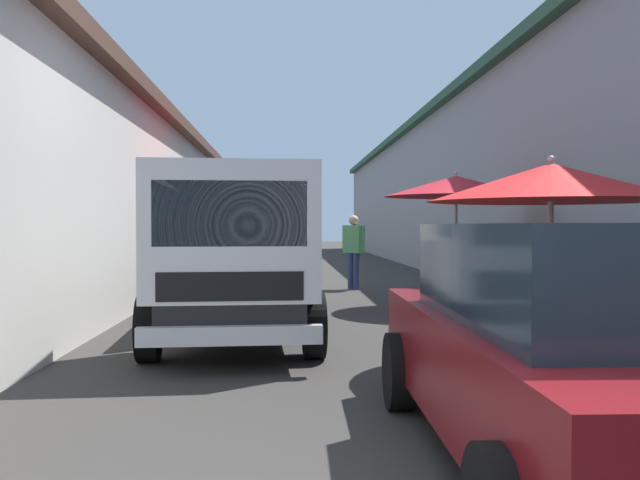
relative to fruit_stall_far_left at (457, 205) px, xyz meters
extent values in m
plane|color=#33302D|center=(4.21, 2.00, -1.79)|extent=(90.00, 90.00, 0.00)
cube|color=beige|center=(6.46, 8.93, 0.00)|extent=(49.50, 7.00, 3.60)
cube|color=#4C3328|center=(6.46, 8.93, 1.92)|extent=(49.80, 7.50, 0.24)
cube|color=gray|center=(6.46, -4.92, 0.60)|extent=(49.50, 7.00, 4.78)
cube|color=#284C38|center=(6.46, -4.92, 3.11)|extent=(49.80, 7.50, 0.24)
cylinder|color=#9E9EA3|center=(-0.02, 0.03, -0.64)|extent=(0.06, 0.06, 2.30)
cone|color=red|center=(-0.02, 0.03, 0.33)|extent=(2.49, 2.49, 0.36)
sphere|color=#9E9EA3|center=(-0.02, 0.03, 0.55)|extent=(0.07, 0.07, 0.07)
cube|color=brown|center=(0.09, -0.11, -1.39)|extent=(0.96, 0.68, 0.80)
sphere|color=orange|center=(-0.14, -0.18, -0.95)|extent=(0.09, 0.09, 0.09)
sphere|color=orange|center=(0.36, -0.08, -0.95)|extent=(0.09, 0.09, 0.09)
sphere|color=orange|center=(0.16, -0.24, -0.95)|extent=(0.09, 0.09, 0.09)
sphere|color=orange|center=(-0.17, 0.11, -0.90)|extent=(0.09, 0.09, 0.09)
sphere|color=orange|center=(0.00, 0.09, -0.95)|extent=(0.09, 0.09, 0.09)
cylinder|color=#9E9EA3|center=(-4.98, 0.36, -0.77)|extent=(0.06, 0.06, 2.05)
cone|color=red|center=(-4.98, 0.36, 0.07)|extent=(2.43, 2.43, 0.38)
sphere|color=#9E9EA3|center=(-4.98, 0.36, 0.30)|extent=(0.07, 0.07, 0.07)
cube|color=#9E7547|center=(-5.23, 0.59, -1.41)|extent=(0.82, 0.64, 0.76)
sphere|color=orange|center=(-5.20, 0.52, -0.99)|extent=(0.09, 0.09, 0.09)
sphere|color=orange|center=(-5.09, 0.47, -0.99)|extent=(0.09, 0.09, 0.09)
sphere|color=orange|center=(-5.28, 0.76, -0.99)|extent=(0.09, 0.09, 0.09)
sphere|color=orange|center=(-5.01, 0.41, -0.93)|extent=(0.09, 0.09, 0.09)
sphere|color=orange|center=(-5.08, 0.50, -0.99)|extent=(0.09, 0.09, 0.09)
sphere|color=orange|center=(-5.12, 0.59, -0.99)|extent=(0.09, 0.09, 0.09)
cylinder|color=#9E9EA3|center=(1.30, 3.99, -0.70)|extent=(0.06, 0.06, 2.18)
cone|color=red|center=(1.30, 3.99, 0.20)|extent=(2.40, 2.40, 0.39)
sphere|color=#9E9EA3|center=(1.30, 3.99, 0.43)|extent=(0.07, 0.07, 0.07)
cube|color=#9E7547|center=(1.10, 4.24, -1.44)|extent=(0.93, 0.72, 0.71)
sphere|color=orange|center=(0.78, 4.44, -1.04)|extent=(0.09, 0.09, 0.09)
sphere|color=orange|center=(1.34, 4.08, -1.04)|extent=(0.09, 0.09, 0.09)
sphere|color=orange|center=(0.78, 4.00, -1.04)|extent=(0.09, 0.09, 0.09)
cube|color=#600F14|center=(-7.61, 1.25, -1.22)|extent=(3.93, 1.79, 0.64)
cube|color=#19232D|center=(-7.76, 1.25, -0.62)|extent=(2.37, 1.56, 0.56)
cube|color=black|center=(-5.70, 1.21, -1.44)|extent=(0.13, 1.65, 0.20)
cube|color=silver|center=(-5.67, 1.80, -1.16)|extent=(0.06, 0.24, 0.14)
cube|color=silver|center=(-5.69, 0.63, -1.16)|extent=(0.06, 0.24, 0.14)
cylinder|color=black|center=(-6.27, 2.08, -1.49)|extent=(0.60, 0.21, 0.60)
cylinder|color=black|center=(-6.30, 0.36, -1.49)|extent=(0.60, 0.21, 0.60)
cube|color=black|center=(-2.65, 3.63, -1.29)|extent=(4.87, 1.73, 0.36)
cube|color=silver|center=(-4.28, 3.54, -0.41)|extent=(1.63, 1.83, 1.40)
cube|color=#19232D|center=(-5.01, 3.50, -0.24)|extent=(0.14, 1.47, 0.63)
cube|color=#19232D|center=(-4.28, 3.54, -0.24)|extent=(1.14, 1.83, 0.45)
cube|color=black|center=(-5.02, 3.50, -0.93)|extent=(0.14, 1.40, 0.28)
cube|color=silver|center=(-5.10, 3.49, -1.39)|extent=(0.22, 1.75, 0.18)
cube|color=gray|center=(-1.79, 2.85, -0.86)|extent=(3.16, 0.23, 0.50)
cube|color=gray|center=(-1.88, 4.49, -0.86)|extent=(3.16, 0.23, 0.50)
cube|color=gray|center=(-0.28, 3.76, -0.86)|extent=(0.15, 1.65, 0.50)
cylinder|color=black|center=(-4.23, 2.66, -1.43)|extent=(0.73, 0.26, 0.72)
cylinder|color=black|center=(-4.32, 4.41, -1.43)|extent=(0.73, 0.26, 0.72)
cylinder|color=black|center=(-1.16, 2.83, -1.43)|extent=(0.73, 0.26, 0.72)
cylinder|color=black|center=(-1.26, 4.58, -1.43)|extent=(0.73, 0.26, 0.72)
cylinder|color=navy|center=(3.49, 1.38, -1.38)|extent=(0.14, 0.14, 0.83)
cylinder|color=navy|center=(3.61, 1.49, -1.38)|extent=(0.14, 0.14, 0.83)
cube|color=#4C8C59|center=(3.55, 1.43, -0.66)|extent=(0.49, 0.47, 0.62)
sphere|color=tan|center=(3.55, 1.43, -0.23)|extent=(0.23, 0.23, 0.23)
cylinder|color=#4C8C59|center=(3.34, 1.24, -0.63)|extent=(0.08, 0.08, 0.56)
cylinder|color=#4C8C59|center=(3.76, 1.63, -0.63)|extent=(0.08, 0.08, 0.56)
cylinder|color=#665B4C|center=(5.64, 2.98, -1.39)|extent=(0.14, 0.14, 0.81)
cylinder|color=#665B4C|center=(5.64, 2.81, -1.39)|extent=(0.14, 0.14, 0.81)
cube|color=#4C8C59|center=(5.64, 2.89, -0.67)|extent=(0.20, 0.48, 0.61)
sphere|color=#A57A5B|center=(5.64, 2.89, -0.26)|extent=(0.22, 0.22, 0.22)
cylinder|color=#4C8C59|center=(5.64, 3.18, -0.64)|extent=(0.08, 0.08, 0.55)
cylinder|color=#4C8C59|center=(5.64, 2.61, -0.64)|extent=(0.08, 0.08, 0.55)
cylinder|color=black|center=(7.23, 4.16, -1.57)|extent=(0.45, 0.16, 0.44)
cylinder|color=black|center=(5.99, 3.97, -1.57)|extent=(0.45, 0.18, 0.44)
cube|color=silver|center=(6.56, 4.06, -1.52)|extent=(0.93, 0.41, 0.08)
ellipsoid|color=black|center=(6.26, 4.01, -1.15)|extent=(0.59, 0.34, 0.20)
cube|color=silver|center=(7.18, 4.15, -1.12)|extent=(0.19, 0.34, 0.56)
cylinder|color=silver|center=(7.11, 4.14, -1.02)|extent=(0.28, 0.10, 0.68)
cylinder|color=black|center=(7.03, 4.13, -0.67)|extent=(0.55, 0.12, 0.04)
camera|label=1|loc=(-11.43, 2.97, -0.35)|focal=37.56mm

